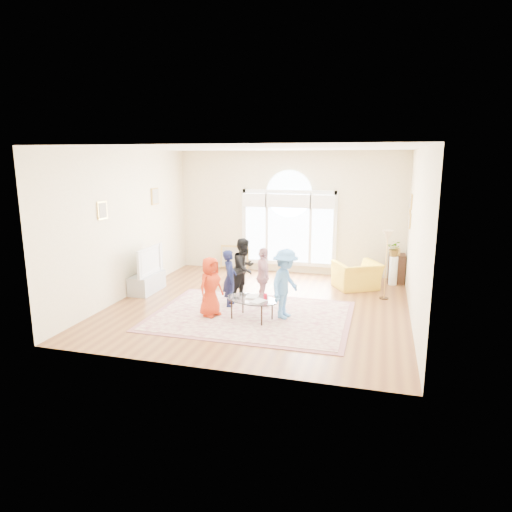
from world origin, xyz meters
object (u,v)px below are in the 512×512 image
(area_rug, at_px, (251,316))
(tv_console, at_px, (147,283))
(coffee_table, at_px, (252,300))
(armchair, at_px, (357,275))
(television, at_px, (146,260))

(area_rug, xyz_separation_m, tv_console, (-2.76, 0.96, 0.20))
(area_rug, height_order, coffee_table, coffee_table)
(area_rug, bearing_deg, armchair, 53.35)
(coffee_table, relative_size, armchair, 1.23)
(tv_console, relative_size, television, 0.91)
(television, height_order, coffee_table, television)
(television, relative_size, armchair, 1.13)
(area_rug, distance_m, television, 3.00)
(tv_console, bearing_deg, coffee_table, -22.19)
(armchair, bearing_deg, television, -11.09)
(tv_console, height_order, coffee_table, coffee_table)
(area_rug, relative_size, coffee_table, 3.00)
(area_rug, relative_size, armchair, 3.68)
(tv_console, xyz_separation_m, television, (0.01, 0.00, 0.53))
(coffee_table, distance_m, armchair, 3.24)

